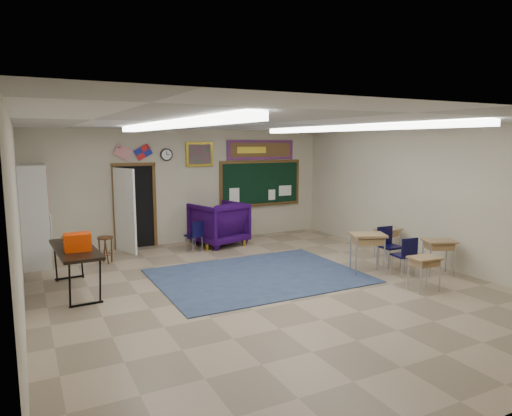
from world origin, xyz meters
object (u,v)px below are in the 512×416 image
student_desk_front_left (367,251)px  folding_table (76,267)px  wingback_armchair (219,223)px  student_desk_front_right (387,241)px  wooden_stool (106,250)px

student_desk_front_left → folding_table: folding_table is taller
wingback_armchair → student_desk_front_right: 4.26m
student_desk_front_right → wooden_stool: size_ratio=1.16×
wingback_armchair → student_desk_front_left: (1.69, -3.83, -0.10)m
student_desk_front_left → folding_table: bearing=-172.0°
student_desk_front_left → wooden_stool: student_desk_front_left is taller
student_desk_front_right → wooden_stool: 6.42m
student_desk_front_left → folding_table: (-5.43, 1.52, -0.02)m
student_desk_front_right → wooden_stool: (-5.90, 2.52, -0.08)m
wingback_armchair → student_desk_front_left: 4.19m
student_desk_front_left → wooden_stool: size_ratio=1.41×
student_desk_front_left → wooden_stool: (-4.64, 3.28, -0.15)m
student_desk_front_left → folding_table: size_ratio=0.42×
wooden_stool → wingback_armchair: bearing=10.7°
wingback_armchair → wooden_stool: 3.02m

